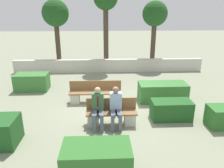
{
  "coord_description": "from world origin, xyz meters",
  "views": [
    {
      "loc": [
        -0.41,
        -7.48,
        3.71
      ],
      "look_at": [
        -0.04,
        0.5,
        0.9
      ],
      "focal_mm": 35.0,
      "sensor_mm": 36.0,
      "label": 1
    }
  ],
  "objects": [
    {
      "name": "tree_center_left",
      "position": [
        -0.14,
        6.22,
        4.0
      ],
      "size": [
        1.44,
        1.44,
        4.98
      ],
      "color": "#473828",
      "rests_on": "ground_plane"
    },
    {
      "name": "person_seated_woman",
      "position": [
        0.01,
        -1.13,
        0.74
      ],
      "size": [
        0.38,
        0.63,
        1.34
      ],
      "color": "#515B70",
      "rests_on": "ground_plane"
    },
    {
      "name": "hedge_block_near_right",
      "position": [
        2.09,
        0.89,
        0.38
      ],
      "size": [
        1.97,
        0.88,
        0.76
      ],
      "color": "#3D7A38",
      "rests_on": "ground_plane"
    },
    {
      "name": "hedge_block_near_left",
      "position": [
        -3.73,
        2.44,
        0.39
      ],
      "size": [
        1.52,
        0.85,
        0.78
      ],
      "color": "#3D7A38",
      "rests_on": "ground_plane"
    },
    {
      "name": "tree_leftmost",
      "position": [
        -3.28,
        6.98,
        3.27
      ],
      "size": [
        1.67,
        1.67,
        4.22
      ],
      "color": "#473828",
      "rests_on": "ground_plane"
    },
    {
      "name": "person_seated_man",
      "position": [
        -0.57,
        -1.13,
        0.74
      ],
      "size": [
        0.38,
        0.63,
        1.34
      ],
      "color": "#515B70",
      "rests_on": "ground_plane"
    },
    {
      "name": "perimeter_wall",
      "position": [
        0.0,
        5.34,
        0.38
      ],
      "size": [
        11.29,
        0.3,
        0.77
      ],
      "color": "beige",
      "rests_on": "ground_plane"
    },
    {
      "name": "bench_left_side",
      "position": [
        -0.7,
        0.85,
        0.35
      ],
      "size": [
        2.13,
        0.48,
        0.86
      ],
      "rotation": [
        0.0,
        0.0,
        0.05
      ],
      "color": "brown",
      "rests_on": "ground_plane"
    },
    {
      "name": "hedge_block_far_left",
      "position": [
        1.98,
        -0.7,
        0.33
      ],
      "size": [
        1.38,
        0.69,
        0.67
      ],
      "color": "#235623",
      "rests_on": "ground_plane"
    },
    {
      "name": "ground_plane",
      "position": [
        0.0,
        0.0,
        0.0
      ],
      "size": [
        60.0,
        60.0,
        0.0
      ],
      "primitive_type": "plane",
      "color": "gray"
    },
    {
      "name": "bench_front",
      "position": [
        -0.12,
        -0.99,
        0.33
      ],
      "size": [
        1.67,
        0.48,
        0.86
      ],
      "color": "brown",
      "rests_on": "ground_plane"
    },
    {
      "name": "hedge_block_mid_right",
      "position": [
        -0.56,
        -3.41,
        0.41
      ],
      "size": [
        1.55,
        0.86,
        0.83
      ],
      "color": "#33702D",
      "rests_on": "ground_plane"
    },
    {
      "name": "tree_center_right",
      "position": [
        2.89,
        6.49,
        3.22
      ],
      "size": [
        1.55,
        1.55,
        4.12
      ],
      "color": "#473828",
      "rests_on": "ground_plane"
    }
  ]
}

